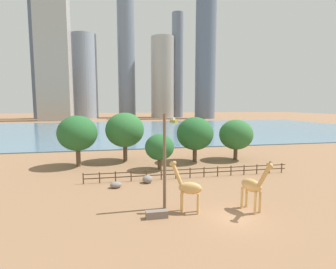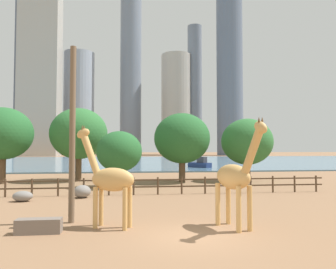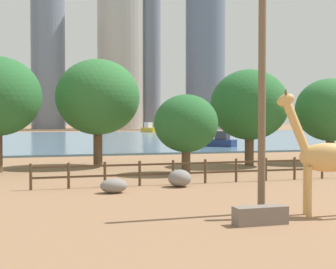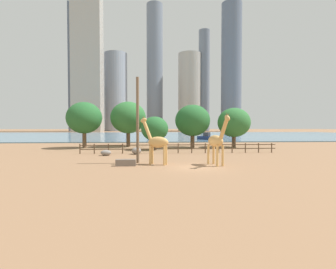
{
  "view_description": "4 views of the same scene",
  "coord_description": "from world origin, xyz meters",
  "px_view_note": "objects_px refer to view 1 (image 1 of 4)",
  "views": [
    {
      "loc": [
        -9.24,
        -18.7,
        9.11
      ],
      "look_at": [
        -1.38,
        20.18,
        4.57
      ],
      "focal_mm": 28.0,
      "sensor_mm": 36.0,
      "label": 1
    },
    {
      "loc": [
        -2.55,
        -12.75,
        3.47
      ],
      "look_at": [
        0.48,
        11.42,
        4.51
      ],
      "focal_mm": 35.0,
      "sensor_mm": 36.0,
      "label": 2
    },
    {
      "loc": [
        -14.02,
        -13.84,
        3.47
      ],
      "look_at": [
        -2.46,
        23.34,
        2.3
      ],
      "focal_mm": 55.0,
      "sensor_mm": 36.0,
      "label": 3
    },
    {
      "loc": [
        -3.88,
        -22.44,
        3.62
      ],
      "look_at": [
        -0.77,
        23.91,
        2.1
      ],
      "focal_mm": 28.0,
      "sensor_mm": 36.0,
      "label": 4
    }
  ],
  "objects_px": {
    "giraffe_tall": "(253,186)",
    "tree_left_large": "(159,147)",
    "boulder_near_fence": "(148,179)",
    "boulder_by_pole": "(116,185)",
    "tree_center_broad": "(236,135)",
    "tree_right_small": "(77,133)",
    "giraffe_companion": "(188,188)",
    "tree_right_tall": "(125,130)",
    "boat_sailboat": "(195,138)",
    "tree_left_small": "(195,134)",
    "feeding_trough": "(157,214)",
    "utility_pole": "(165,162)",
    "boat_ferry": "(174,120)"
  },
  "relations": [
    {
      "from": "feeding_trough",
      "to": "tree_right_tall",
      "type": "relative_size",
      "value": 0.23
    },
    {
      "from": "feeding_trough",
      "to": "tree_left_small",
      "type": "bearing_deg",
      "value": 64.7
    },
    {
      "from": "tree_right_tall",
      "to": "utility_pole",
      "type": "bearing_deg",
      "value": -82.66
    },
    {
      "from": "feeding_trough",
      "to": "boat_sailboat",
      "type": "height_order",
      "value": "boat_sailboat"
    },
    {
      "from": "boulder_near_fence",
      "to": "tree_right_tall",
      "type": "bearing_deg",
      "value": 99.43
    },
    {
      "from": "giraffe_tall",
      "to": "tree_left_small",
      "type": "bearing_deg",
      "value": 157.39
    },
    {
      "from": "feeding_trough",
      "to": "boat_ferry",
      "type": "bearing_deg",
      "value": 76.63
    },
    {
      "from": "giraffe_tall",
      "to": "boulder_by_pole",
      "type": "relative_size",
      "value": 3.7
    },
    {
      "from": "boat_ferry",
      "to": "feeding_trough",
      "type": "bearing_deg",
      "value": -31.54
    },
    {
      "from": "tree_right_tall",
      "to": "boat_sailboat",
      "type": "bearing_deg",
      "value": 47.12
    },
    {
      "from": "giraffe_tall",
      "to": "boat_ferry",
      "type": "relative_size",
      "value": 0.81
    },
    {
      "from": "boulder_near_fence",
      "to": "boulder_by_pole",
      "type": "relative_size",
      "value": 0.94
    },
    {
      "from": "tree_left_small",
      "to": "boat_sailboat",
      "type": "height_order",
      "value": "tree_left_small"
    },
    {
      "from": "boulder_by_pole",
      "to": "feeding_trough",
      "type": "distance_m",
      "value": 9.09
    },
    {
      "from": "boulder_by_pole",
      "to": "tree_left_large",
      "type": "relative_size",
      "value": 0.25
    },
    {
      "from": "boulder_near_fence",
      "to": "tree_center_broad",
      "type": "relative_size",
      "value": 0.18
    },
    {
      "from": "tree_left_small",
      "to": "tree_right_small",
      "type": "height_order",
      "value": "tree_right_small"
    },
    {
      "from": "feeding_trough",
      "to": "boat_sailboat",
      "type": "bearing_deg",
      "value": 68.75
    },
    {
      "from": "boulder_near_fence",
      "to": "boulder_by_pole",
      "type": "distance_m",
      "value": 3.84
    },
    {
      "from": "boulder_near_fence",
      "to": "boat_sailboat",
      "type": "distance_m",
      "value": 35.37
    },
    {
      "from": "giraffe_companion",
      "to": "tree_left_small",
      "type": "bearing_deg",
      "value": -86.59
    },
    {
      "from": "boat_sailboat",
      "to": "tree_left_large",
      "type": "bearing_deg",
      "value": 115.24
    },
    {
      "from": "feeding_trough",
      "to": "tree_right_tall",
      "type": "xyz_separation_m",
      "value": [
        -1.64,
        22.28,
        4.77
      ]
    },
    {
      "from": "tree_right_tall",
      "to": "giraffe_companion",
      "type": "bearing_deg",
      "value": -78.38
    },
    {
      "from": "giraffe_tall",
      "to": "tree_left_large",
      "type": "distance_m",
      "value": 16.82
    },
    {
      "from": "giraffe_tall",
      "to": "giraffe_companion",
      "type": "xyz_separation_m",
      "value": [
        -5.46,
        0.92,
        -0.12
      ]
    },
    {
      "from": "utility_pole",
      "to": "feeding_trough",
      "type": "bearing_deg",
      "value": -118.57
    },
    {
      "from": "tree_left_large",
      "to": "boulder_near_fence",
      "type": "bearing_deg",
      "value": -112.16
    },
    {
      "from": "feeding_trough",
      "to": "boat_sailboat",
      "type": "relative_size",
      "value": 0.43
    },
    {
      "from": "giraffe_tall",
      "to": "tree_left_large",
      "type": "height_order",
      "value": "tree_left_large"
    },
    {
      "from": "tree_center_broad",
      "to": "feeding_trough",
      "type": "bearing_deg",
      "value": -129.68
    },
    {
      "from": "tree_center_broad",
      "to": "tree_left_small",
      "type": "distance_m",
      "value": 7.11
    },
    {
      "from": "utility_pole",
      "to": "feeding_trough",
      "type": "xyz_separation_m",
      "value": [
        -0.99,
        -1.82,
        -3.88
      ]
    },
    {
      "from": "utility_pole",
      "to": "giraffe_companion",
      "type": "bearing_deg",
      "value": -33.01
    },
    {
      "from": "giraffe_tall",
      "to": "tree_center_broad",
      "type": "xyz_separation_m",
      "value": [
        8.09,
        19.99,
        1.95
      ]
    },
    {
      "from": "boat_ferry",
      "to": "boulder_near_fence",
      "type": "bearing_deg",
      "value": -32.53
    },
    {
      "from": "utility_pole",
      "to": "boat_ferry",
      "type": "height_order",
      "value": "utility_pole"
    },
    {
      "from": "boulder_near_fence",
      "to": "utility_pole",
      "type": "bearing_deg",
      "value": -86.03
    },
    {
      "from": "utility_pole",
      "to": "boulder_near_fence",
      "type": "xyz_separation_m",
      "value": [
        -0.54,
        7.86,
        -3.73
      ]
    },
    {
      "from": "boulder_by_pole",
      "to": "tree_center_broad",
      "type": "bearing_deg",
      "value": 29.82
    },
    {
      "from": "tree_right_tall",
      "to": "tree_left_small",
      "type": "bearing_deg",
      "value": -13.95
    },
    {
      "from": "utility_pole",
      "to": "tree_center_broad",
      "type": "bearing_deg",
      "value": 49.35
    },
    {
      "from": "tree_left_small",
      "to": "boulder_near_fence",
      "type": "bearing_deg",
      "value": -131.66
    },
    {
      "from": "tree_center_broad",
      "to": "boat_sailboat",
      "type": "bearing_deg",
      "value": 90.68
    },
    {
      "from": "tree_right_tall",
      "to": "tree_left_small",
      "type": "xyz_separation_m",
      "value": [
        10.9,
        -2.71,
        -0.54
      ]
    },
    {
      "from": "boulder_near_fence",
      "to": "boat_ferry",
      "type": "bearing_deg",
      "value": 75.64
    },
    {
      "from": "giraffe_tall",
      "to": "boat_ferry",
      "type": "height_order",
      "value": "giraffe_tall"
    },
    {
      "from": "tree_right_small",
      "to": "giraffe_companion",
      "type": "bearing_deg",
      "value": -59.41
    },
    {
      "from": "utility_pole",
      "to": "feeding_trough",
      "type": "distance_m",
      "value": 4.4
    },
    {
      "from": "giraffe_tall",
      "to": "giraffe_companion",
      "type": "height_order",
      "value": "giraffe_tall"
    }
  ]
}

